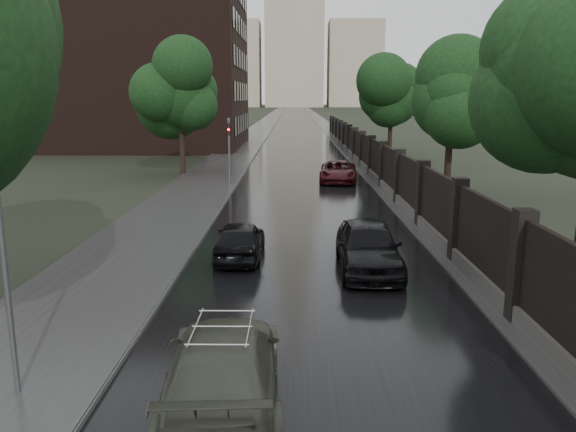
{
  "coord_description": "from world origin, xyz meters",
  "views": [
    {
      "loc": [
        -0.63,
        -7.36,
        5.16
      ],
      "look_at": [
        -0.78,
        9.89,
        1.5
      ],
      "focal_mm": 35.0,
      "sensor_mm": 36.0,
      "label": 1
    }
  ],
  "objects_px": {
    "car_right_near": "(368,246)",
    "car_right_far": "(338,172)",
    "tree_left_far": "(180,96)",
    "volga_sedan": "(223,367)",
    "hatchback_left": "(240,240)",
    "tree_right_b": "(452,101)",
    "lamp_post": "(3,252)",
    "tree_right_c": "(391,100)",
    "traffic_light": "(229,146)"
  },
  "relations": [
    {
      "from": "car_right_near",
      "to": "car_right_far",
      "type": "height_order",
      "value": "car_right_near"
    },
    {
      "from": "tree_left_far",
      "to": "volga_sedan",
      "type": "height_order",
      "value": "tree_left_far"
    },
    {
      "from": "volga_sedan",
      "to": "hatchback_left",
      "type": "relative_size",
      "value": 1.27
    },
    {
      "from": "hatchback_left",
      "to": "car_right_near",
      "type": "relative_size",
      "value": 0.82
    },
    {
      "from": "tree_right_b",
      "to": "lamp_post",
      "type": "xyz_separation_m",
      "value": [
        -12.9,
        -20.5,
        -2.28
      ]
    },
    {
      "from": "tree_right_c",
      "to": "lamp_post",
      "type": "xyz_separation_m",
      "value": [
        -12.9,
        -38.5,
        -2.28
      ]
    },
    {
      "from": "volga_sedan",
      "to": "car_right_far",
      "type": "xyz_separation_m",
      "value": [
        3.97,
        25.76,
        -0.03
      ]
    },
    {
      "from": "volga_sedan",
      "to": "hatchback_left",
      "type": "bearing_deg",
      "value": -89.63
    },
    {
      "from": "traffic_light",
      "to": "car_right_far",
      "type": "height_order",
      "value": "traffic_light"
    },
    {
      "from": "tree_left_far",
      "to": "tree_right_c",
      "type": "distance_m",
      "value": 18.45
    },
    {
      "from": "hatchback_left",
      "to": "car_right_far",
      "type": "relative_size",
      "value": 0.78
    },
    {
      "from": "car_right_far",
      "to": "volga_sedan",
      "type": "bearing_deg",
      "value": -93.75
    },
    {
      "from": "car_right_near",
      "to": "traffic_light",
      "type": "bearing_deg",
      "value": 111.44
    },
    {
      "from": "hatchback_left",
      "to": "lamp_post",
      "type": "bearing_deg",
      "value": 71.16
    },
    {
      "from": "lamp_post",
      "to": "car_right_near",
      "type": "distance_m",
      "value": 10.43
    },
    {
      "from": "tree_right_b",
      "to": "lamp_post",
      "type": "height_order",
      "value": "tree_right_b"
    },
    {
      "from": "tree_right_b",
      "to": "car_right_far",
      "type": "distance_m",
      "value": 8.56
    },
    {
      "from": "lamp_post",
      "to": "volga_sedan",
      "type": "bearing_deg",
      "value": -1.89
    },
    {
      "from": "tree_left_far",
      "to": "car_right_near",
      "type": "distance_m",
      "value": 23.57
    },
    {
      "from": "lamp_post",
      "to": "volga_sedan",
      "type": "height_order",
      "value": "lamp_post"
    },
    {
      "from": "tree_left_far",
      "to": "lamp_post",
      "type": "relative_size",
      "value": 1.45
    },
    {
      "from": "volga_sedan",
      "to": "lamp_post",
      "type": "bearing_deg",
      "value": -5.04
    },
    {
      "from": "tree_left_far",
      "to": "car_right_far",
      "type": "xyz_separation_m",
      "value": [
        10.17,
        -2.86,
        -4.58
      ]
    },
    {
      "from": "tree_right_b",
      "to": "tree_right_c",
      "type": "bearing_deg",
      "value": 90.0
    },
    {
      "from": "tree_right_c",
      "to": "traffic_light",
      "type": "height_order",
      "value": "tree_right_c"
    },
    {
      "from": "car_right_far",
      "to": "lamp_post",
      "type": "bearing_deg",
      "value": -101.44
    },
    {
      "from": "tree_left_far",
      "to": "lamp_post",
      "type": "height_order",
      "value": "tree_left_far"
    },
    {
      "from": "tree_right_b",
      "to": "volga_sedan",
      "type": "bearing_deg",
      "value": -114.28
    },
    {
      "from": "traffic_light",
      "to": "hatchback_left",
      "type": "bearing_deg",
      "value": -82.45
    },
    {
      "from": "tree_right_b",
      "to": "car_right_near",
      "type": "xyz_separation_m",
      "value": [
        -5.86,
        -13.04,
        -4.18
      ]
    },
    {
      "from": "tree_left_far",
      "to": "car_right_near",
      "type": "xyz_separation_m",
      "value": [
        9.64,
        -21.04,
        -4.47
      ]
    },
    {
      "from": "tree_right_b",
      "to": "traffic_light",
      "type": "distance_m",
      "value": 12.44
    },
    {
      "from": "traffic_light",
      "to": "car_right_far",
      "type": "distance_m",
      "value": 7.03
    },
    {
      "from": "tree_left_far",
      "to": "tree_right_c",
      "type": "height_order",
      "value": "tree_left_far"
    },
    {
      "from": "car_right_far",
      "to": "tree_right_c",
      "type": "bearing_deg",
      "value": 72.49
    },
    {
      "from": "tree_left_far",
      "to": "car_right_near",
      "type": "height_order",
      "value": "tree_left_far"
    },
    {
      "from": "volga_sedan",
      "to": "tree_right_b",
      "type": "bearing_deg",
      "value": -117.43
    },
    {
      "from": "hatchback_left",
      "to": "car_right_far",
      "type": "height_order",
      "value": "car_right_far"
    },
    {
      "from": "volga_sedan",
      "to": "car_right_far",
      "type": "relative_size",
      "value": 1.0
    },
    {
      "from": "tree_right_b",
      "to": "car_right_far",
      "type": "height_order",
      "value": "tree_right_b"
    },
    {
      "from": "lamp_post",
      "to": "car_right_far",
      "type": "distance_m",
      "value": 26.81
    },
    {
      "from": "lamp_post",
      "to": "car_right_near",
      "type": "relative_size",
      "value": 1.13
    },
    {
      "from": "lamp_post",
      "to": "volga_sedan",
      "type": "relative_size",
      "value": 1.08
    },
    {
      "from": "hatchback_left",
      "to": "car_right_near",
      "type": "height_order",
      "value": "car_right_near"
    },
    {
      "from": "car_right_near",
      "to": "lamp_post",
      "type": "bearing_deg",
      "value": -132.23
    },
    {
      "from": "tree_right_c",
      "to": "lamp_post",
      "type": "distance_m",
      "value": 40.67
    },
    {
      "from": "tree_right_b",
      "to": "tree_right_c",
      "type": "relative_size",
      "value": 1.0
    },
    {
      "from": "lamp_post",
      "to": "tree_right_c",
      "type": "bearing_deg",
      "value": 71.48
    },
    {
      "from": "car_right_near",
      "to": "tree_right_b",
      "type": "bearing_deg",
      "value": 66.92
    },
    {
      "from": "tree_left_far",
      "to": "traffic_light",
      "type": "distance_m",
      "value": 6.84
    }
  ]
}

